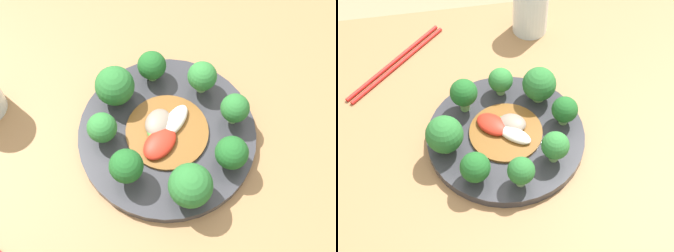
% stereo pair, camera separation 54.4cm
% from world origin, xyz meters
% --- Properties ---
extents(table, '(1.03, 0.71, 0.72)m').
position_xyz_m(table, '(0.00, 0.00, 0.36)').
color(table, olive).
rests_on(table, ground_plane).
extents(plate, '(0.26, 0.26, 0.02)m').
position_xyz_m(plate, '(-0.04, -0.00, 0.73)').
color(plate, '#333338').
rests_on(plate, table).
extents(broccoli_north, '(0.04, 0.04, 0.05)m').
position_xyz_m(broccoli_north, '(-0.03, 0.09, 0.77)').
color(broccoli_north, '#89B76B').
rests_on(broccoli_north, plate).
extents(broccoli_northwest, '(0.05, 0.05, 0.06)m').
position_xyz_m(broccoli_northwest, '(-0.10, 0.06, 0.77)').
color(broccoli_northwest, '#70A356').
rests_on(broccoli_northwest, plate).
extents(broccoli_northeast, '(0.06, 0.06, 0.06)m').
position_xyz_m(broccoli_northeast, '(0.03, 0.06, 0.77)').
color(broccoli_northeast, '#89B76B').
rests_on(broccoli_northeast, plate).
extents(broccoli_southwest, '(0.05, 0.05, 0.05)m').
position_xyz_m(broccoli_southwest, '(-0.10, -0.08, 0.77)').
color(broccoli_southwest, '#89B76B').
rests_on(broccoli_southwest, plate).
extents(broccoli_east, '(0.04, 0.04, 0.05)m').
position_xyz_m(broccoli_east, '(0.06, 0.01, 0.77)').
color(broccoli_east, '#7AAD5B').
rests_on(broccoli_east, plate).
extents(broccoli_southeast, '(0.04, 0.04, 0.06)m').
position_xyz_m(broccoli_southeast, '(0.03, -0.06, 0.77)').
color(broccoli_southeast, '#89B76B').
rests_on(broccoli_southeast, plate).
extents(broccoli_south, '(0.04, 0.04, 0.05)m').
position_xyz_m(broccoli_south, '(-0.03, -0.10, 0.77)').
color(broccoli_south, '#89B76B').
rests_on(broccoli_south, plate).
extents(broccoli_west, '(0.06, 0.06, 0.07)m').
position_xyz_m(broccoli_west, '(-0.13, -0.01, 0.77)').
color(broccoli_west, '#7AAD5B').
rests_on(broccoli_west, plate).
extents(stirfry_center, '(0.12, 0.12, 0.02)m').
position_xyz_m(stirfry_center, '(-0.04, 0.00, 0.74)').
color(stirfry_center, brown).
rests_on(stirfry_center, plate).
extents(drinking_glass, '(0.07, 0.07, 0.10)m').
position_xyz_m(drinking_glass, '(0.06, 0.26, 0.77)').
color(drinking_glass, silver).
rests_on(drinking_glass, table).
extents(chopsticks, '(0.18, 0.18, 0.01)m').
position_xyz_m(chopsticks, '(-0.21, 0.21, 0.72)').
color(chopsticks, red).
rests_on(chopsticks, table).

